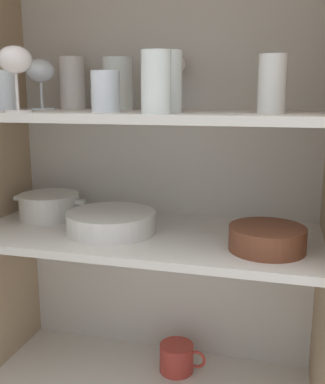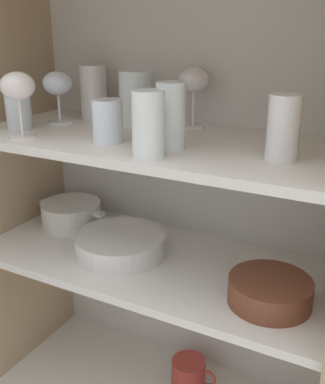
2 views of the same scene
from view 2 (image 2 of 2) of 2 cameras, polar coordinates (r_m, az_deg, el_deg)
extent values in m
cube|color=silver|center=(1.33, 3.24, -5.29)|extent=(0.93, 0.02, 1.47)
cube|color=tan|center=(1.41, -17.51, -4.56)|extent=(0.02, 0.43, 1.47)
cube|color=silver|center=(1.16, -1.11, -8.72)|extent=(0.89, 0.40, 0.02)
cube|color=silver|center=(1.04, -1.22, 6.39)|extent=(0.89, 0.40, 0.02)
cylinder|color=white|center=(0.87, 15.10, 7.85)|extent=(0.06, 0.06, 0.12)
cylinder|color=white|center=(0.99, -7.01, 8.93)|extent=(0.07, 0.07, 0.09)
cylinder|color=white|center=(1.16, -3.46, 11.72)|extent=(0.08, 0.08, 0.14)
cylinder|color=white|center=(0.93, 1.06, 9.63)|extent=(0.06, 0.06, 0.14)
cylinder|color=silver|center=(1.26, -8.77, 12.40)|extent=(0.07, 0.07, 0.14)
cylinder|color=white|center=(1.18, -17.82, 10.01)|extent=(0.06, 0.06, 0.10)
cylinder|color=white|center=(0.86, -1.82, 8.54)|extent=(0.06, 0.06, 0.13)
cylinder|color=silver|center=(1.08, -17.29, 6.68)|extent=(0.06, 0.06, 0.01)
cylinder|color=silver|center=(1.07, -17.53, 8.94)|extent=(0.01, 0.01, 0.08)
ellipsoid|color=silver|center=(1.06, -17.94, 12.70)|extent=(0.08, 0.08, 0.06)
cylinder|color=white|center=(1.23, -12.85, 8.70)|extent=(0.07, 0.07, 0.01)
cylinder|color=white|center=(1.23, -12.99, 10.37)|extent=(0.01, 0.01, 0.07)
ellipsoid|color=white|center=(1.22, -13.23, 13.32)|extent=(0.08, 0.08, 0.06)
cylinder|color=silver|center=(1.15, 3.85, 8.31)|extent=(0.06, 0.06, 0.01)
cylinder|color=silver|center=(1.14, 3.90, 10.50)|extent=(0.01, 0.01, 0.08)
ellipsoid|color=silver|center=(1.13, 3.99, 14.11)|extent=(0.08, 0.08, 0.06)
cylinder|color=silver|center=(1.17, -5.34, -7.60)|extent=(0.23, 0.23, 0.01)
cylinder|color=silver|center=(1.17, -5.35, -7.21)|extent=(0.23, 0.23, 0.01)
cylinder|color=silver|center=(1.16, -5.37, -6.81)|extent=(0.23, 0.23, 0.01)
cylinder|color=silver|center=(1.16, -5.38, -6.42)|extent=(0.23, 0.23, 0.01)
cylinder|color=silver|center=(1.15, -5.40, -6.02)|extent=(0.23, 0.23, 0.01)
cylinder|color=silver|center=(1.15, -5.41, -5.62)|extent=(0.23, 0.23, 0.01)
cylinder|color=brown|center=(0.99, 13.47, -12.16)|extent=(0.18, 0.18, 0.06)
torus|color=brown|center=(0.98, 13.59, -10.97)|extent=(0.17, 0.17, 0.01)
cylinder|color=silver|center=(1.34, -11.48, -2.74)|extent=(0.17, 0.17, 0.07)
cube|color=silver|center=(1.39, -14.67, -1.30)|extent=(0.03, 0.02, 0.01)
cube|color=silver|center=(1.28, -8.11, -2.83)|extent=(0.03, 0.02, 0.01)
cylinder|color=#BC3D33|center=(1.42, 3.32, -21.90)|extent=(0.10, 0.10, 0.08)
torus|color=#BC3D33|center=(1.40, 5.71, -22.47)|extent=(0.06, 0.01, 0.06)
camera|label=1|loc=(0.32, -94.91, -44.54)|focal=42.00mm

